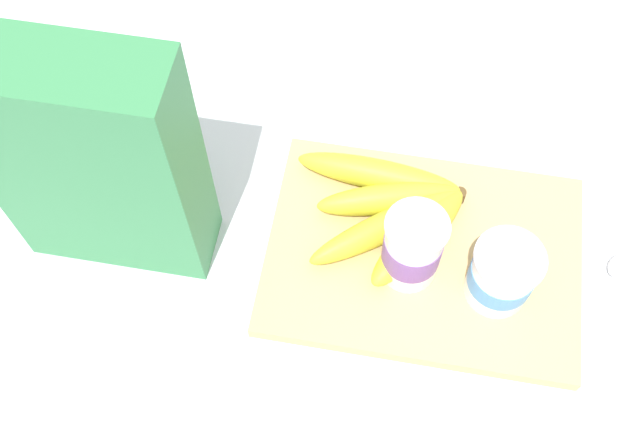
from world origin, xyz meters
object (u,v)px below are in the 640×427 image
object	(u,v)px
cutting_board	(423,255)
spoon	(634,250)
yogurt_cup_back	(412,248)
banana_bunch	(393,208)
yogurt_cup_front	(502,275)
cereal_box	(95,164)

from	to	relation	value
cutting_board	spoon	size ratio (longest dim) A/B	2.87
cutting_board	yogurt_cup_back	world-z (taller)	yogurt_cup_back
banana_bunch	spoon	bearing A→B (deg)	-177.76
cutting_board	yogurt_cup_front	bearing A→B (deg)	157.34
cutting_board	cereal_box	world-z (taller)	cereal_box
cereal_box	spoon	size ratio (longest dim) A/B	2.51
cereal_box	banana_bunch	bearing A→B (deg)	-167.11
cutting_board	yogurt_cup_back	size ratio (longest dim) A/B	3.49
cereal_box	yogurt_cup_back	world-z (taller)	cereal_box
cutting_board	yogurt_cup_front	distance (m)	0.10
cutting_board	cereal_box	bearing A→B (deg)	4.87
banana_bunch	spoon	size ratio (longest dim) A/B	1.72
banana_bunch	yogurt_cup_back	bearing A→B (deg)	112.85
banana_bunch	yogurt_cup_front	bearing A→B (deg)	149.51
yogurt_cup_front	yogurt_cup_back	xyz separation A→B (m)	(0.09, -0.01, 0.01)
cutting_board	banana_bunch	distance (m)	0.06
cutting_board	spoon	xyz separation A→B (m)	(-0.23, -0.05, -0.00)
spoon	banana_bunch	bearing A→B (deg)	2.24
cereal_box	yogurt_cup_front	world-z (taller)	cereal_box
cereal_box	yogurt_cup_back	size ratio (longest dim) A/B	3.05
yogurt_cup_front	spoon	xyz separation A→B (m)	(-0.15, -0.08, -0.05)
spoon	cereal_box	bearing A→B (deg)	7.74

